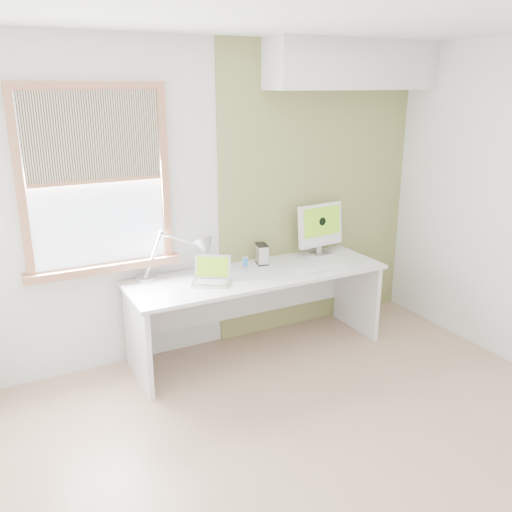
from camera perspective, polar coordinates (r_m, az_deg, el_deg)
room at (r=3.14m, az=8.87°, el=0.05°), size 4.04×3.54×2.64m
accent_wall at (r=5.08m, az=6.47°, el=6.91°), size 2.00×0.02×2.60m
soffit at (r=4.98m, az=10.11°, el=19.26°), size 1.60×0.40×0.42m
window at (r=4.25m, az=-16.46°, el=7.54°), size 1.20×0.14×1.42m
desk at (r=4.65m, az=-0.17°, el=-3.83°), size 2.20×0.70×0.73m
desk_lamp at (r=4.42m, az=-6.57°, el=0.44°), size 0.68×0.35×0.40m
laptop at (r=4.32m, az=-4.70°, el=-2.12°), size 0.37×0.35×0.20m
phone_dock at (r=4.60m, az=-1.16°, el=-1.06°), size 0.06×0.06×0.11m
external_drive at (r=4.74m, az=0.61°, el=0.22°), size 0.11×0.15×0.18m
imac at (r=5.02m, az=6.78°, el=3.15°), size 0.48×0.17×0.47m
keyboard at (r=4.65m, az=7.13°, el=-1.27°), size 0.47×0.17×0.02m
mouse at (r=4.57m, az=5.90°, el=-1.49°), size 0.08×0.11×0.03m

